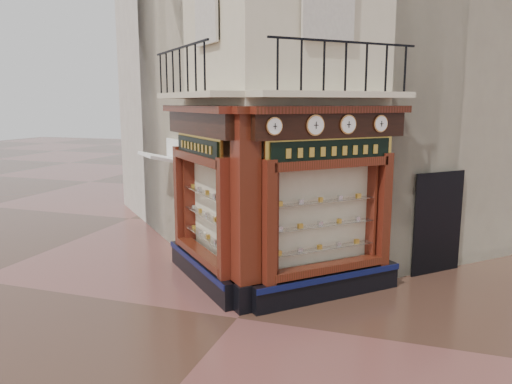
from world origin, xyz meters
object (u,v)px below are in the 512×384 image
at_px(clock_c, 348,124).
at_px(signboard_right, 332,151).
at_px(clock_d, 380,124).
at_px(awning, 162,254).
at_px(corner_pilaster, 246,213).
at_px(clock_b, 315,125).
at_px(signboard_left, 198,147).
at_px(clock_a, 274,126).

bearing_deg(clock_c, signboard_right, 158.67).
height_order(clock_d, awning, clock_d).
distance_m(clock_d, awning, 6.81).
bearing_deg(clock_d, corner_pilaster, 171.48).
bearing_deg(clock_b, corner_pilaster, 161.38).
bearing_deg(clock_c, clock_d, -0.00).
height_order(clock_d, signboard_left, clock_d).
height_order(clock_c, clock_d, clock_c).
bearing_deg(clock_b, clock_c, -0.00).
bearing_deg(clock_c, awning, 118.34).
xyz_separation_m(signboard_left, signboard_right, (2.92, 0.00, -0.00)).
relative_size(clock_b, clock_d, 1.15).
xyz_separation_m(clock_a, clock_d, (1.75, 1.75, 0.00)).
height_order(clock_b, clock_c, clock_b).
relative_size(clock_a, clock_d, 0.95).
distance_m(signboard_left, signboard_right, 2.92).
relative_size(corner_pilaster, clock_a, 11.91).
distance_m(corner_pilaster, clock_b, 2.14).
xyz_separation_m(corner_pilaster, clock_d, (2.32, 1.71, 1.67)).
bearing_deg(clock_d, signboard_right, 174.27).
bearing_deg(signboard_left, clock_c, -132.82).
bearing_deg(clock_c, clock_a, -180.00).
bearing_deg(corner_pilaster, clock_c, -11.86).
bearing_deg(signboard_right, clock_a, -175.39).
relative_size(clock_c, signboard_right, 0.18).
height_order(corner_pilaster, clock_b, corner_pilaster).
height_order(corner_pilaster, signboard_right, corner_pilaster).
distance_m(clock_c, awning, 6.45).
xyz_separation_m(clock_b, signboard_left, (-2.66, 0.42, -0.52)).
xyz_separation_m(clock_d, signboard_right, (-0.86, -0.70, -0.52)).
height_order(clock_b, signboard_left, clock_b).
height_order(clock_a, clock_b, clock_b).
bearing_deg(awning, corner_pilaster, -173.32).
xyz_separation_m(clock_b, signboard_right, (0.26, 0.42, -0.52)).
height_order(clock_b, awning, clock_b).
distance_m(clock_c, clock_d, 0.82).
relative_size(clock_b, signboard_right, 0.19).
bearing_deg(clock_a, awning, 100.60).
height_order(corner_pilaster, signboard_left, corner_pilaster).
relative_size(clock_b, awning, 0.30).
bearing_deg(clock_b, signboard_left, 126.03).
bearing_deg(awning, clock_d, -144.49).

